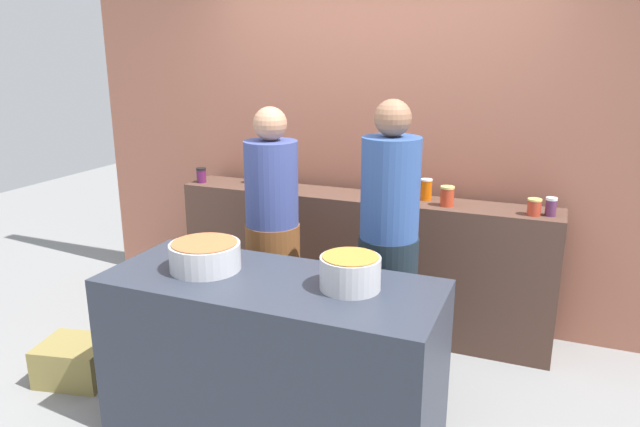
# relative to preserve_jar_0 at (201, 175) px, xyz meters

# --- Properties ---
(ground) EXTENTS (12.00, 12.00, 0.00)m
(ground) POSITION_rel_preserve_jar_0_xyz_m (1.27, -1.03, -1.04)
(ground) COLOR gray
(storefront_wall) EXTENTS (4.80, 0.12, 3.00)m
(storefront_wall) POSITION_rel_preserve_jar_0_xyz_m (1.27, 0.42, 0.46)
(storefront_wall) COLOR #A4634E
(storefront_wall) RESTS_ON ground
(display_shelf) EXTENTS (2.70, 0.36, 0.98)m
(display_shelf) POSITION_rel_preserve_jar_0_xyz_m (1.27, 0.07, -0.55)
(display_shelf) COLOR #51362B
(display_shelf) RESTS_ON ground
(prep_table) EXTENTS (1.70, 0.70, 0.88)m
(prep_table) POSITION_rel_preserve_jar_0_xyz_m (1.27, -1.33, -0.60)
(prep_table) COLOR #2D333F
(prep_table) RESTS_ON ground
(preserve_jar_0) EXTENTS (0.08, 0.08, 0.11)m
(preserve_jar_0) POSITION_rel_preserve_jar_0_xyz_m (0.00, 0.00, 0.00)
(preserve_jar_0) COLOR #561A47
(preserve_jar_0) RESTS_ON display_shelf
(preserve_jar_1) EXTENTS (0.08, 0.08, 0.15)m
(preserve_jar_1) POSITION_rel_preserve_jar_0_xyz_m (0.40, 0.13, 0.02)
(preserve_jar_1) COLOR #5E8A1D
(preserve_jar_1) RESTS_ON display_shelf
(preserve_jar_2) EXTENTS (0.07, 0.07, 0.14)m
(preserve_jar_2) POSITION_rel_preserve_jar_0_xyz_m (0.51, 0.09, 0.01)
(preserve_jar_2) COLOR olive
(preserve_jar_2) RESTS_ON display_shelf
(preserve_jar_3) EXTENTS (0.09, 0.09, 0.12)m
(preserve_jar_3) POSITION_rel_preserve_jar_0_xyz_m (1.42, 0.01, 0.00)
(preserve_jar_3) COLOR #9A420A
(preserve_jar_3) RESTS_ON display_shelf
(preserve_jar_4) EXTENTS (0.08, 0.08, 0.10)m
(preserve_jar_4) POSITION_rel_preserve_jar_0_xyz_m (1.58, -0.00, -0.01)
(preserve_jar_4) COLOR #364731
(preserve_jar_4) RESTS_ON display_shelf
(preserve_jar_5) EXTENTS (0.08, 0.08, 0.15)m
(preserve_jar_5) POSITION_rel_preserve_jar_0_xyz_m (1.72, 0.12, 0.02)
(preserve_jar_5) COLOR #DF5B0A
(preserve_jar_5) RESTS_ON display_shelf
(preserve_jar_6) EXTENTS (0.09, 0.09, 0.13)m
(preserve_jar_6) POSITION_rel_preserve_jar_0_xyz_m (1.88, 0.01, 0.01)
(preserve_jar_6) COLOR #BD3B21
(preserve_jar_6) RESTS_ON display_shelf
(preserve_jar_7) EXTENTS (0.09, 0.09, 0.11)m
(preserve_jar_7) POSITION_rel_preserve_jar_0_xyz_m (2.42, -0.00, -0.00)
(preserve_jar_7) COLOR #B83924
(preserve_jar_7) RESTS_ON display_shelf
(preserve_jar_8) EXTENTS (0.07, 0.07, 0.12)m
(preserve_jar_8) POSITION_rel_preserve_jar_0_xyz_m (2.51, 0.02, 0.00)
(preserve_jar_8) COLOR #58294E
(preserve_jar_8) RESTS_ON display_shelf
(cooking_pot_left) EXTENTS (0.37, 0.37, 0.15)m
(cooking_pot_left) POSITION_rel_preserve_jar_0_xyz_m (0.89, -1.33, -0.09)
(cooking_pot_left) COLOR #B7B7BC
(cooking_pot_left) RESTS_ON prep_table
(cooking_pot_center) EXTENTS (0.29, 0.29, 0.16)m
(cooking_pot_center) POSITION_rel_preserve_jar_0_xyz_m (1.67, -1.28, -0.08)
(cooking_pot_center) COLOR #B7B7BC
(cooking_pot_center) RESTS_ON prep_table
(cook_with_tongs) EXTENTS (0.35, 0.35, 1.64)m
(cook_with_tongs) POSITION_rel_preserve_jar_0_xyz_m (0.86, -0.50, -0.30)
(cook_with_tongs) COLOR brown
(cook_with_tongs) RESTS_ON ground
(cook_in_cap) EXTENTS (0.35, 0.35, 1.72)m
(cook_in_cap) POSITION_rel_preserve_jar_0_xyz_m (1.67, -0.64, -0.26)
(cook_in_cap) COLOR black
(cook_in_cap) RESTS_ON ground
(bread_crate) EXTENTS (0.48, 0.42, 0.24)m
(bread_crate) POSITION_rel_preserve_jar_0_xyz_m (-0.10, -1.32, -0.92)
(bread_crate) COLOR olive
(bread_crate) RESTS_ON ground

